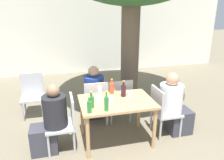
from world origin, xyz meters
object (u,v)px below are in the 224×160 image
patio_chair_2 (96,101)px  green_bottle_4 (91,101)px  green_bottle_3 (89,107)px  drinking_glass_2 (97,99)px  patio_chair_0 (66,121)px  patio_chair_3 (120,98)px  person_seated_2 (93,95)px  water_bottle_2 (100,91)px  wine_bottle_0 (123,90)px  patio_chair_1 (162,109)px  person_seated_0 (50,123)px  dining_table_front (117,106)px  patio_chair_4 (32,93)px  person_seated_1 (174,106)px  drinking_glass_0 (111,100)px  soda_bottle_1 (112,88)px  green_bottle_5 (106,103)px  drinking_glass_1 (129,94)px

patio_chair_2 → green_bottle_4: 0.88m
green_bottle_3 → drinking_glass_2: size_ratio=2.72×
patio_chair_0 → green_bottle_3: 0.57m
patio_chair_3 → green_bottle_4: size_ratio=3.43×
patio_chair_2 → green_bottle_3: 1.03m
person_seated_2 → drinking_glass_2: person_seated_2 is taller
water_bottle_2 → green_bottle_3: size_ratio=1.03×
patio_chair_2 → wine_bottle_0: (0.39, -0.49, 0.36)m
patio_chair_1 → person_seated_0: bearing=90.0°
dining_table_front → wine_bottle_0: wine_bottle_0 is taller
patio_chair_2 → water_bottle_2: size_ratio=3.48×
patio_chair_0 → person_seated_2: size_ratio=0.78×
patio_chair_3 → patio_chair_4: size_ratio=1.00×
patio_chair_1 → person_seated_1: (0.23, -0.00, 0.02)m
green_bottle_4 → patio_chair_4: bearing=123.6°
patio_chair_2 → person_seated_2: 0.23m
person_seated_1 → wine_bottle_0: person_seated_1 is taller
patio_chair_2 → person_seated_0: person_seated_0 is taller
patio_chair_4 → wine_bottle_0: 2.03m
patio_chair_1 → green_bottle_3: (-1.30, -0.31, 0.35)m
patio_chair_1 → drinking_glass_0: size_ratio=8.19×
patio_chair_2 → soda_bottle_1: size_ratio=3.36×
wine_bottle_0 → drinking_glass_2: wine_bottle_0 is taller
patio_chair_2 → patio_chair_3: 0.47m
green_bottle_5 → drinking_glass_2: (-0.08, 0.33, -0.07)m
patio_chair_0 → wine_bottle_0: size_ratio=3.21×
patio_chair_0 → green_bottle_5: green_bottle_5 is taller
water_bottle_2 → soda_bottle_1: bearing=24.4°
person_seated_2 → drinking_glass_0: size_ratio=10.45×
dining_table_front → person_seated_0: (-1.06, -0.00, -0.15)m
green_bottle_3 → drinking_glass_0: 0.43m
drinking_glass_1 → green_bottle_5: bearing=-137.3°
green_bottle_5 → drinking_glass_0: 0.26m
patio_chair_0 → person_seated_1: person_seated_1 is taller
person_seated_1 → drinking_glass_2: (-1.36, 0.03, 0.27)m
patio_chair_1 → patio_chair_3: 0.86m
dining_table_front → drinking_glass_0: drinking_glass_0 is taller
patio_chair_4 → green_bottle_5: (1.19, -1.66, 0.37)m
drinking_glass_2 → drinking_glass_1: bearing=11.3°
person_seated_2 → green_bottle_3: person_seated_2 is taller
patio_chair_2 → drinking_glass_0: (0.12, -0.72, 0.30)m
green_bottle_4 → green_bottle_5: green_bottle_5 is taller
patio_chair_3 → person_seated_2: 0.52m
patio_chair_2 → person_seated_0: size_ratio=0.80×
person_seated_0 → green_bottle_5: person_seated_0 is taller
patio_chair_4 → drinking_glass_1: patio_chair_4 is taller
patio_chair_2 → drinking_glass_0: 0.79m
wine_bottle_0 → green_bottle_4: 0.65m
green_bottle_3 → drinking_glass_2: bearing=63.0°
wine_bottle_0 → person_seated_2: bearing=118.4°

